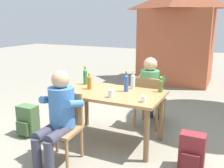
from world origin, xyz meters
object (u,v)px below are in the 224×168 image
bottle_green (85,76)px  chair_near_left (64,123)px  chair_far_right (148,99)px  bottle_olive (161,85)px  backpack_by_near_side (28,121)px  person_in_white_shirt (58,114)px  person_in_plaid_shirt (151,88)px  bottle_clear (133,81)px  bottle_blue (126,82)px  dining_table (112,99)px  bottle_amber (89,82)px  cup_white (144,99)px  backpack_by_far_side (192,152)px  brick_kiosk (177,34)px  cup_glass (111,94)px

bottle_green → chair_near_left: bearing=-75.2°
chair_far_right → chair_near_left: bearing=-114.3°
bottle_olive → backpack_by_near_side: size_ratio=0.47×
chair_far_right → person_in_white_shirt: (-0.65, -1.56, 0.17)m
person_in_white_shirt → person_in_plaid_shirt: size_ratio=1.00×
bottle_clear → bottle_blue: bearing=-100.2°
chair_near_left → chair_far_right: same height
chair_far_right → backpack_by_near_side: size_ratio=1.81×
dining_table → bottle_amber: size_ratio=5.69×
person_in_white_shirt → person_in_plaid_shirt: same height
bottle_blue → bottle_olive: bearing=21.8°
person_in_plaid_shirt → bottle_blue: 0.76m
cup_white → bottle_green: bearing=157.4°
person_in_white_shirt → backpack_by_far_side: bearing=20.4°
chair_near_left → brick_kiosk: bearing=86.3°
bottle_blue → backpack_by_near_side: (-1.43, -0.52, -0.66)m
bottle_blue → dining_table: bearing=-142.7°
person_in_plaid_shirt → brick_kiosk: 3.52m
chair_far_right → cup_glass: (-0.22, -0.96, 0.32)m
person_in_plaid_shirt → cup_white: size_ratio=14.59×
bottle_olive → bottle_blue: bearing=-158.2°
dining_table → bottle_olive: size_ratio=6.44×
chair_far_right → bottle_blue: size_ratio=2.81×
chair_far_right → bottle_amber: 1.07m
dining_table → chair_far_right: bearing=66.1°
bottle_olive → bottle_green: bearing=-176.5°
chair_near_left → bottle_clear: bottle_clear is taller
cup_glass → person_in_white_shirt: bearing=-125.4°
person_in_white_shirt → cup_white: bearing=33.9°
bottle_amber → bottle_clear: bottle_clear is taller
person_in_white_shirt → bottle_green: size_ratio=3.86×
chair_far_right → backpack_by_near_side: (-1.59, -1.12, -0.26)m
cup_white → bottle_olive: bearing=83.4°
person_in_white_shirt → bottle_green: (-0.26, 1.07, 0.23)m
bottle_clear → brick_kiosk: size_ratio=0.11×
person_in_white_shirt → bottle_clear: 1.28m
bottle_amber → backpack_by_near_side: bearing=-155.9°
chair_far_right → bottle_green: (-0.91, -0.49, 0.40)m
bottle_olive → bottle_green: (-1.21, -0.07, 0.03)m
cup_glass → cup_white: size_ratio=1.28×
cup_glass → person_in_plaid_shirt: bearing=78.0°
cup_white → dining_table: bearing=156.7°
backpack_by_near_side → brick_kiosk: bearing=74.8°
person_in_white_shirt → backpack_by_near_side: (-0.94, 0.44, -0.42)m
chair_far_right → bottle_olive: size_ratio=3.87×
bottle_clear → cup_white: 0.67m
brick_kiosk → backpack_by_near_side: bearing=-105.2°
dining_table → bottle_green: bearing=158.2°
person_in_white_shirt → bottle_green: 1.12m
chair_far_right → backpack_by_far_side: size_ratio=1.90×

